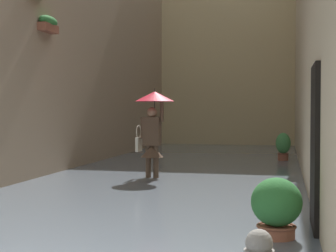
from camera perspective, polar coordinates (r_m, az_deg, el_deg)
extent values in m
plane|color=gray|center=(12.84, 1.69, -5.49)|extent=(60.00, 60.00, 0.00)
cube|color=slate|center=(12.84, 1.69, -5.22)|extent=(6.55, 25.25, 0.12)
cube|color=black|center=(6.76, 16.10, -2.75)|extent=(0.08, 1.10, 2.20)
cube|color=brown|center=(12.12, -13.17, 10.56)|extent=(0.20, 0.70, 0.18)
ellipsoid|color=#2D7033|center=(12.15, -13.18, 11.30)|extent=(0.28, 0.76, 0.24)
cube|color=tan|center=(23.56, 6.80, 12.40)|extent=(9.35, 1.80, 11.93)
cube|color=black|center=(11.50, -2.21, -6.09)|extent=(0.13, 0.25, 0.10)
cylinder|color=#4C3828|center=(11.45, -2.21, -4.01)|extent=(0.13, 0.13, 0.74)
cube|color=black|center=(11.44, -1.35, -6.13)|extent=(0.13, 0.25, 0.10)
cylinder|color=#4C3828|center=(11.39, -1.35, -4.04)|extent=(0.13, 0.13, 0.74)
cube|color=#4C3828|center=(11.37, -1.79, -0.60)|extent=(0.40, 0.25, 0.63)
cone|color=#4C3828|center=(11.39, -1.78, -2.78)|extent=(0.54, 0.54, 0.28)
sphere|color=#8C664C|center=(11.36, -1.79, 1.53)|extent=(0.23, 0.23, 0.23)
cylinder|color=#4C3828|center=(11.28, -0.68, 1.59)|extent=(0.09, 0.09, 0.44)
cylinder|color=#4C3828|center=(11.44, -2.87, -0.21)|extent=(0.09, 0.09, 0.48)
cylinder|color=black|center=(11.34, -1.50, 2.15)|extent=(0.02, 0.02, 0.46)
cone|color=red|center=(11.34, -1.50, 3.32)|extent=(0.88, 0.88, 0.22)
cylinder|color=black|center=(11.35, -1.50, 4.02)|extent=(0.01, 0.01, 0.08)
cube|color=beige|center=(11.47, -3.28, -2.05)|extent=(0.08, 0.28, 0.32)
torus|color=beige|center=(11.45, -3.28, -0.65)|extent=(0.04, 0.30, 0.30)
cylinder|color=#9E563D|center=(6.30, 11.96, -12.00)|extent=(0.43, 0.43, 0.26)
torus|color=brown|center=(6.27, 11.97, -10.86)|extent=(0.47, 0.47, 0.04)
ellipsoid|color=#2D7033|center=(6.21, 11.98, -8.27)|extent=(0.60, 0.60, 0.57)
cylinder|color=brown|center=(15.67, 12.68, -3.61)|extent=(0.31, 0.31, 0.33)
torus|color=brown|center=(15.65, 12.69, -3.01)|extent=(0.34, 0.34, 0.04)
ellipsoid|color=#428947|center=(15.63, 12.70, -1.88)|extent=(0.44, 0.44, 0.62)
sphere|color=gray|center=(4.07, 10.10, -12.68)|extent=(0.21, 0.21, 0.21)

